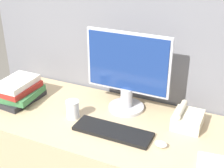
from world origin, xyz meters
TOP-DOWN VIEW (x-y plane):
  - cubicle_panel_rear at (0.00, 0.71)m, footprint 2.05×0.04m
  - monitor at (0.07, 0.52)m, footprint 0.52×0.22m
  - keyboard at (0.10, 0.24)m, footprint 0.44×0.14m
  - mouse at (0.37, 0.23)m, footprint 0.07×0.04m
  - coffee_cup at (-0.18, 0.29)m, footprint 0.08×0.08m
  - book_stack at (-0.60, 0.32)m, footprint 0.24×0.31m
  - desk_telephone at (0.45, 0.48)m, footprint 0.16×0.18m

SIDE VIEW (x-z plane):
  - keyboard at x=0.10m, z-range 0.76..0.78m
  - mouse at x=0.37m, z-range 0.76..0.80m
  - desk_telephone at x=0.45m, z-range 0.75..0.87m
  - coffee_cup at x=-0.18m, z-range 0.76..0.87m
  - cubicle_panel_rear at x=0.00m, z-range 0.00..1.66m
  - book_stack at x=-0.60m, z-range 0.76..0.91m
  - monitor at x=0.07m, z-range 0.75..1.25m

